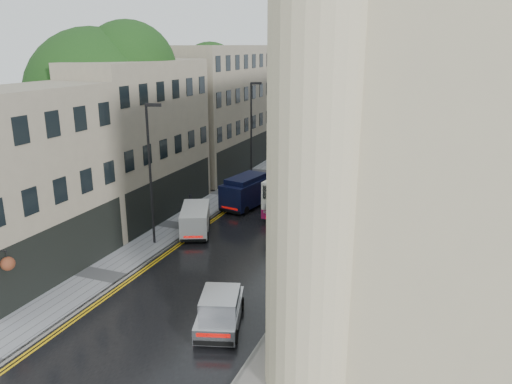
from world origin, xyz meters
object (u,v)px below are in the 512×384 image
Objects in this scene: cream_bus at (276,194)px; white_lorry at (351,158)px; pedestrian at (190,204)px; silver_hatchback at (196,326)px; tree_near at (98,121)px; tree_far at (190,110)px; navy_van at (225,194)px; lamp_post_near at (150,176)px; lamp_post_far at (251,132)px; white_van at (181,228)px.

cream_bus is 1.22× the size of white_lorry.
silver_hatchback is at bearing 96.76° from pedestrian.
tree_near is 9.05× the size of pedestrian.
tree_far reaches higher than pedestrian.
cream_bus is 2.14× the size of navy_van.
tree_near is 13.02m from tree_far.
silver_hatchback is 12.12m from lamp_post_near.
lamp_post_far is at bearing 62.00° from tree_near.
pedestrian is 0.17× the size of lamp_post_far.
lamp_post_far is (-0.07, 16.75, 0.04)m from lamp_post_near.
tree_near is at bearing 121.11° from silver_hatchback.
cream_bus is at bearing 80.51° from silver_hatchback.
lamp_post_near reaches higher than navy_van.
lamp_post_near is (-1.38, -7.73, 3.17)m from navy_van.
pedestrian is at bearing -148.45° from cream_bus.
lamp_post_far is at bearing 109.33° from navy_van.
white_van is at bearing -20.31° from tree_near.
lamp_post_far reaches higher than pedestrian.
lamp_post_near is (-8.74, -19.02, 2.14)m from white_lorry.
tree_far is 29.87m from silver_hatchback.
tree_near is 1.57× the size of white_lorry.
tree_near is 1.11× the size of tree_far.
white_van is 3.94m from lamp_post_near.
cream_bus is 10.18m from lamp_post_far.
lamp_post_far reaches higher than silver_hatchback.
lamp_post_near is at bearing -116.04° from cream_bus.
lamp_post_far reaches higher than navy_van.
lamp_post_far is (-7.66, 25.44, 3.75)m from silver_hatchback.
lamp_post_far is at bearing -114.91° from pedestrian.
lamp_post_near is at bearing -112.60° from white_lorry.
lamp_post_near reaches higher than cream_bus.
pedestrian is at bearing -114.36° from lamp_post_far.
lamp_post_near is (-1.38, -1.03, 3.54)m from white_van.
cream_bus is 11.05m from white_lorry.
lamp_post_far reaches higher than white_lorry.
silver_hatchback is at bearing -76.98° from cream_bus.
tree_far reaches higher than navy_van.
tree_far is at bearing 100.65° from lamp_post_near.
tree_far reaches higher than silver_hatchback.
navy_van is at bearing -121.03° from white_lorry.
pedestrian is at bearing -62.07° from tree_far.
tree_far reaches higher than lamp_post_far.
white_lorry is at bearing 70.22° from silver_hatchback.
tree_far is 6.68m from lamp_post_far.
white_van is 5.09m from pedestrian.
cream_bus is (11.71, -8.48, -4.73)m from tree_far.
white_van is (-7.37, -17.99, -1.40)m from white_lorry.
tree_near is 8.31m from lamp_post_near.
white_lorry is (15.57, 14.95, -4.61)m from tree_near.
navy_van is at bearing -102.89° from lamp_post_far.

